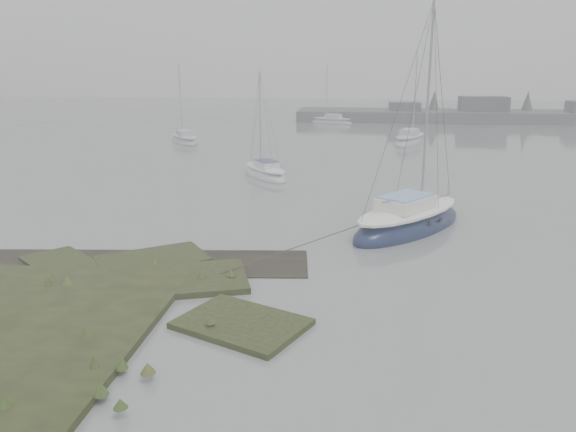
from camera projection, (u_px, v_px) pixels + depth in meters
The scene contains 7 objects.
ground at pixel (309, 158), 45.51m from camera, with size 160.00×160.00×0.00m, color slate.
far_shoreline at pixel (535, 116), 72.82m from camera, with size 60.00×8.00×4.15m.
sailboat_main at pixel (408, 223), 25.62m from camera, with size 6.69×7.59×10.81m.
sailboat_white at pixel (265, 174), 37.61m from camera, with size 4.40×5.34×7.45m.
sailboat_far_a at pixel (185, 140), 53.92m from camera, with size 4.65×5.80×8.04m.
sailboat_far_b at pixel (410, 141), 53.49m from camera, with size 4.37×6.72×9.03m.
sailboat_far_c at pixel (331, 122), 71.16m from camera, with size 5.88×3.95×7.93m.
Camera 1 is at (3.57, -15.06, 7.34)m, focal length 35.00 mm.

